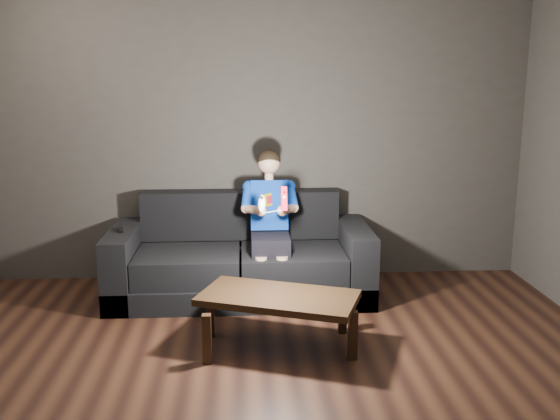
{
  "coord_description": "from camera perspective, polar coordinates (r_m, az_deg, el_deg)",
  "views": [
    {
      "loc": [
        -0.14,
        -3.26,
        1.92
      ],
      "look_at": [
        0.15,
        1.55,
        0.85
      ],
      "focal_mm": 40.0,
      "sensor_mm": 36.0,
      "label": 1
    }
  ],
  "objects": [
    {
      "name": "floor",
      "position": [
        3.78,
        -0.9,
        -17.96
      ],
      "size": [
        5.0,
        5.0,
        0.0
      ],
      "primitive_type": "plane",
      "color": "black",
      "rests_on": "ground"
    },
    {
      "name": "back_wall",
      "position": [
        5.79,
        -2.06,
        6.86
      ],
      "size": [
        5.0,
        0.04,
        2.7
      ],
      "primitive_type": "cube",
      "color": "#393632",
      "rests_on": "ground"
    },
    {
      "name": "sofa",
      "position": [
        5.48,
        -3.62,
        -4.89
      ],
      "size": [
        2.23,
        0.96,
        0.86
      ],
      "color": "black",
      "rests_on": "floor"
    },
    {
      "name": "child",
      "position": [
        5.31,
        -0.94,
        -0.25
      ],
      "size": [
        0.48,
        0.59,
        1.19
      ],
      "color": "black",
      "rests_on": "sofa"
    },
    {
      "name": "wii_remote_red",
      "position": [
        4.82,
        0.37,
        1.06
      ],
      "size": [
        0.05,
        0.07,
        0.19
      ],
      "color": "red",
      "rests_on": "child"
    },
    {
      "name": "nunchuk_white",
      "position": [
        4.83,
        -1.67,
        0.59
      ],
      "size": [
        0.07,
        0.1,
        0.15
      ],
      "color": "white",
      "rests_on": "child"
    },
    {
      "name": "wii_remote_black",
      "position": [
        5.41,
        -14.38,
        -1.75
      ],
      "size": [
        0.07,
        0.14,
        0.03
      ],
      "color": "black",
      "rests_on": "sofa"
    },
    {
      "name": "coffee_table",
      "position": [
        4.42,
        -0.14,
        -8.37
      ],
      "size": [
        1.21,
        0.88,
        0.39
      ],
      "color": "black",
      "rests_on": "floor"
    }
  ]
}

